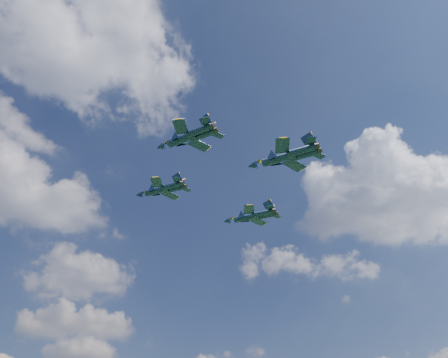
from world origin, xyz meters
TOP-DOWN VIEW (x-y plane):
  - jet_lead at (-12.16, 19.31)m, footprint 11.85×13.32m
  - jet_left at (-13.85, -0.34)m, footprint 11.61×14.68m
  - jet_right at (12.45, 19.71)m, footprint 12.95×14.49m
  - jet_slot at (6.60, -4.72)m, footprint 13.76×16.33m

SIDE VIEW (x-z plane):
  - jet_right at x=12.45m, z-range 54.47..58.22m
  - jet_lead at x=-12.16m, z-range 55.72..59.16m
  - jet_slot at x=6.60m, z-range 55.53..59.67m
  - jet_left at x=-13.85m, z-range 56.81..60.45m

